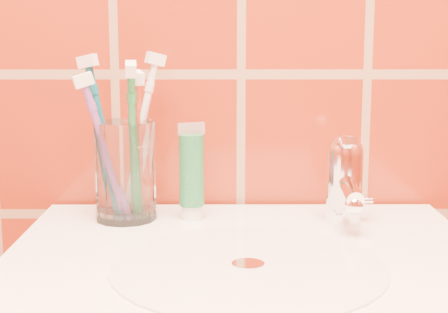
{
  "coord_description": "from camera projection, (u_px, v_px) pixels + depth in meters",
  "views": [
    {
      "loc": [
        -0.03,
        0.2,
        1.1
      ],
      "look_at": [
        -0.03,
        1.08,
        0.94
      ],
      "focal_mm": 55.0,
      "sensor_mm": 36.0,
      "label": 1
    }
  ],
  "objects": [
    {
      "name": "glass_tumbler",
      "position": [
        125.0,
        171.0,
        0.93
      ],
      "size": [
        0.09,
        0.09,
        0.13
      ],
      "primitive_type": "cylinder",
      "rotation": [
        0.0,
        0.0,
        -0.05
      ],
      "color": "white",
      "rests_on": "pedestal_sink"
    },
    {
      "name": "faucet",
      "position": [
        345.0,
        176.0,
        0.91
      ],
      "size": [
        0.05,
        0.11,
        0.12
      ],
      "color": "white",
      "rests_on": "pedestal_sink"
    },
    {
      "name": "toothpaste_tube",
      "position": [
        192.0,
        174.0,
        0.93
      ],
      "size": [
        0.04,
        0.03,
        0.13
      ],
      "rotation": [
        0.0,
        0.0,
        0.36
      ],
      "color": "white",
      "rests_on": "pedestal_sink"
    },
    {
      "name": "toothbrush_3",
      "position": [
        135.0,
        148.0,
        0.91
      ],
      "size": [
        0.07,
        0.09,
        0.21
      ],
      "primitive_type": null,
      "rotation": [
        0.17,
        0.0,
        0.38
      ],
      "color": "#C14329",
      "rests_on": "glass_tumbler"
    },
    {
      "name": "toothbrush_0",
      "position": [
        105.0,
        140.0,
        0.92
      ],
      "size": [
        0.11,
        0.09,
        0.23
      ],
      "primitive_type": null,
      "rotation": [
        0.22,
        0.0,
        -1.93
      ],
      "color": "#0C586A",
      "rests_on": "glass_tumbler"
    },
    {
      "name": "toothbrush_4",
      "position": [
        139.0,
        136.0,
        0.94
      ],
      "size": [
        0.13,
        0.11,
        0.24
      ],
      "primitive_type": null,
      "rotation": [
        0.25,
        0.0,
        2.1
      ],
      "color": "white",
      "rests_on": "glass_tumbler"
    },
    {
      "name": "toothbrush_1",
      "position": [
        106.0,
        151.0,
        0.9
      ],
      "size": [
        0.12,
        0.11,
        0.21
      ],
      "primitive_type": null,
      "rotation": [
        0.28,
        0.0,
        -1.19
      ],
      "color": "#764594",
      "rests_on": "glass_tumbler"
    },
    {
      "name": "toothbrush_2",
      "position": [
        133.0,
        145.0,
        0.89
      ],
      "size": [
        0.05,
        0.14,
        0.23
      ],
      "primitive_type": null,
      "rotation": [
        0.26,
        0.0,
        0.13
      ],
      "color": "#217C3B",
      "rests_on": "glass_tumbler"
    }
  ]
}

